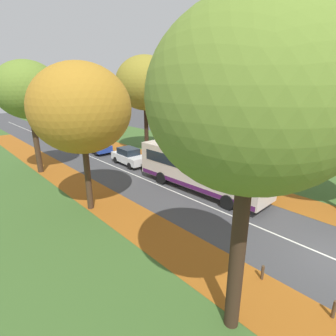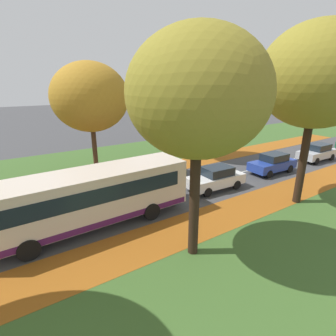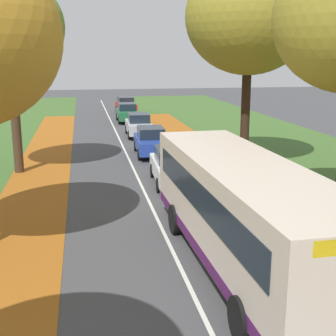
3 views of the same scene
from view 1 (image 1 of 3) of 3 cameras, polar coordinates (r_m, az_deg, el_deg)
grass_verge_left at (r=23.63m, az=-32.67°, el=-3.59°), size 12.00×90.00×0.01m
leaf_litter_left at (r=19.41m, az=-15.89°, el=-5.56°), size 2.80×60.00×0.00m
grass_verge_right at (r=31.75m, az=1.57°, el=4.20°), size 12.00×90.00×0.01m
leaf_litter_right at (r=24.53m, az=3.53°, el=0.05°), size 2.80×60.00×0.00m
road_centre_line at (r=26.43m, az=-12.97°, el=0.92°), size 0.12×80.00×0.01m
tree_left_nearest at (r=6.96m, az=17.85°, el=13.95°), size 5.29×5.29×9.55m
tree_left_near at (r=15.84m, az=-18.40°, el=12.13°), size 5.64×5.64×8.71m
tree_left_mid at (r=24.90m, az=-28.14°, el=14.66°), size 5.19×5.19×9.36m
tree_right_near at (r=23.66m, az=9.59°, el=15.97°), size 5.38×5.38×9.27m
tree_right_mid at (r=29.59m, az=-4.98°, el=17.87°), size 6.35×6.35×10.42m
bollard_second at (r=11.35m, az=32.43°, el=-24.57°), size 0.12×0.12×0.67m
bollard_third at (r=11.88m, az=19.88°, el=-20.63°), size 0.12×0.12×0.63m
bus at (r=19.04m, az=7.11°, el=-0.01°), size 2.85×10.46×2.98m
car_white_lead at (r=25.59m, az=-8.44°, el=2.51°), size 1.93×4.27×1.62m
car_blue_following at (r=30.96m, az=-15.24°, el=4.75°), size 1.89×4.26×1.62m
car_silver_third_in_line at (r=36.95m, az=-19.94°, el=6.37°), size 1.87×4.24×1.62m
car_green_fourth_in_line at (r=43.92m, az=-24.00°, el=7.58°), size 1.80×4.21×1.62m
car_red_trailing at (r=50.10m, az=-25.90°, el=8.43°), size 1.90×4.26×1.62m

